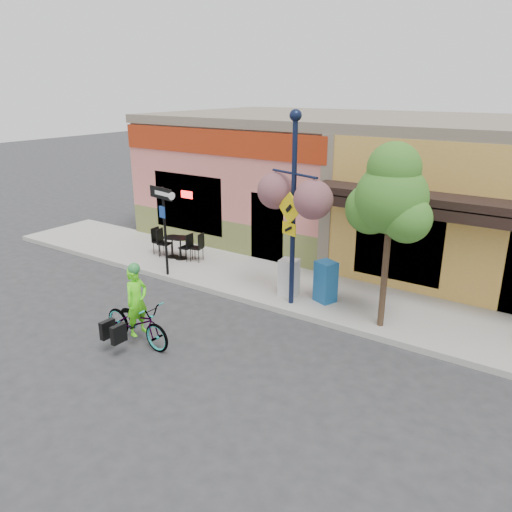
{
  "coord_description": "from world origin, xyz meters",
  "views": [
    {
      "loc": [
        5.24,
        -9.33,
        5.47
      ],
      "look_at": [
        -1.45,
        0.5,
        1.4
      ],
      "focal_mm": 35.0,
      "sensor_mm": 36.0,
      "label": 1
    }
  ],
  "objects_px": {
    "newspaper_box_blue": "(326,282)",
    "one_way_sign": "(165,232)",
    "building": "(406,185)",
    "bicycle": "(137,322)",
    "cyclist_rider": "(138,312)",
    "lamp_post": "(293,212)",
    "newspaper_box_grey": "(289,278)",
    "street_tree": "(388,238)"
  },
  "relations": [
    {
      "from": "newspaper_box_blue",
      "to": "building",
      "type": "bearing_deg",
      "value": 111.72
    },
    {
      "from": "bicycle",
      "to": "cyclist_rider",
      "type": "height_order",
      "value": "cyclist_rider"
    },
    {
      "from": "cyclist_rider",
      "to": "lamp_post",
      "type": "relative_size",
      "value": 0.32
    },
    {
      "from": "cyclist_rider",
      "to": "newspaper_box_grey",
      "type": "bearing_deg",
      "value": -19.58
    },
    {
      "from": "lamp_post",
      "to": "newspaper_box_blue",
      "type": "height_order",
      "value": "lamp_post"
    },
    {
      "from": "bicycle",
      "to": "street_tree",
      "type": "height_order",
      "value": "street_tree"
    },
    {
      "from": "lamp_post",
      "to": "street_tree",
      "type": "xyz_separation_m",
      "value": [
        2.38,
        0.08,
        -0.27
      ]
    },
    {
      "from": "newspaper_box_blue",
      "to": "street_tree",
      "type": "height_order",
      "value": "street_tree"
    },
    {
      "from": "newspaper_box_blue",
      "to": "one_way_sign",
      "type": "bearing_deg",
      "value": -147.81
    },
    {
      "from": "street_tree",
      "to": "bicycle",
      "type": "bearing_deg",
      "value": -139.92
    },
    {
      "from": "bicycle",
      "to": "newspaper_box_grey",
      "type": "height_order",
      "value": "newspaper_box_grey"
    },
    {
      "from": "newspaper_box_blue",
      "to": "street_tree",
      "type": "bearing_deg",
      "value": 4.67
    },
    {
      "from": "bicycle",
      "to": "newspaper_box_grey",
      "type": "distance_m",
      "value": 4.21
    },
    {
      "from": "building",
      "to": "lamp_post",
      "type": "distance_m",
      "value": 6.59
    },
    {
      "from": "one_way_sign",
      "to": "newspaper_box_grey",
      "type": "height_order",
      "value": "one_way_sign"
    },
    {
      "from": "bicycle",
      "to": "cyclist_rider",
      "type": "xyz_separation_m",
      "value": [
        0.05,
        0.0,
        0.27
      ]
    },
    {
      "from": "building",
      "to": "bicycle",
      "type": "distance_m",
      "value": 10.54
    },
    {
      "from": "newspaper_box_grey",
      "to": "lamp_post",
      "type": "bearing_deg",
      "value": -57.14
    },
    {
      "from": "newspaper_box_blue",
      "to": "newspaper_box_grey",
      "type": "bearing_deg",
      "value": -146.03
    },
    {
      "from": "building",
      "to": "newspaper_box_blue",
      "type": "distance_m",
      "value": 6.16
    },
    {
      "from": "newspaper_box_grey",
      "to": "street_tree",
      "type": "xyz_separation_m",
      "value": [
        2.68,
        -0.3,
        1.64
      ]
    },
    {
      "from": "lamp_post",
      "to": "newspaper_box_blue",
      "type": "xyz_separation_m",
      "value": [
        0.67,
        0.59,
        -1.88
      ]
    },
    {
      "from": "bicycle",
      "to": "newspaper_box_grey",
      "type": "bearing_deg",
      "value": -20.21
    },
    {
      "from": "bicycle",
      "to": "building",
      "type": "bearing_deg",
      "value": -12.21
    },
    {
      "from": "cyclist_rider",
      "to": "one_way_sign",
      "type": "relative_size",
      "value": 0.59
    },
    {
      "from": "lamp_post",
      "to": "one_way_sign",
      "type": "bearing_deg",
      "value": -158.43
    },
    {
      "from": "building",
      "to": "lamp_post",
      "type": "xyz_separation_m",
      "value": [
        -0.65,
        -6.55,
        0.32
      ]
    },
    {
      "from": "bicycle",
      "to": "lamp_post",
      "type": "bearing_deg",
      "value": -26.31
    },
    {
      "from": "cyclist_rider",
      "to": "newspaper_box_grey",
      "type": "distance_m",
      "value": 4.19
    },
    {
      "from": "building",
      "to": "cyclist_rider",
      "type": "relative_size",
      "value": 11.72
    },
    {
      "from": "newspaper_box_grey",
      "to": "building",
      "type": "bearing_deg",
      "value": 75.37
    },
    {
      "from": "bicycle",
      "to": "one_way_sign",
      "type": "distance_m",
      "value": 4.01
    },
    {
      "from": "cyclist_rider",
      "to": "street_tree",
      "type": "distance_m",
      "value": 5.75
    },
    {
      "from": "lamp_post",
      "to": "building",
      "type": "bearing_deg",
      "value": 101.71
    },
    {
      "from": "street_tree",
      "to": "newspaper_box_grey",
      "type": "bearing_deg",
      "value": 173.53
    },
    {
      "from": "cyclist_rider",
      "to": "street_tree",
      "type": "relative_size",
      "value": 0.36
    },
    {
      "from": "newspaper_box_grey",
      "to": "one_way_sign",
      "type": "bearing_deg",
      "value": -175.65
    },
    {
      "from": "cyclist_rider",
      "to": "newspaper_box_grey",
      "type": "xyz_separation_m",
      "value": [
        1.54,
        3.9,
        -0.12
      ]
    },
    {
      "from": "bicycle",
      "to": "newspaper_box_blue",
      "type": "bearing_deg",
      "value": -29.96
    },
    {
      "from": "one_way_sign",
      "to": "newspaper_box_blue",
      "type": "relative_size",
      "value": 2.43
    },
    {
      "from": "one_way_sign",
      "to": "newspaper_box_grey",
      "type": "bearing_deg",
      "value": 20.14
    },
    {
      "from": "bicycle",
      "to": "newspaper_box_blue",
      "type": "distance_m",
      "value": 4.85
    }
  ]
}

